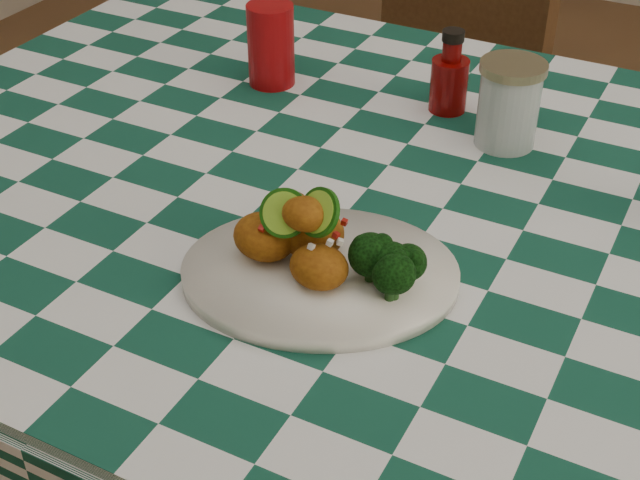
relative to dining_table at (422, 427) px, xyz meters
The scene contains 8 objects.
dining_table is the anchor object (origin of this frame).
plate 0.45m from the dining_table, 109.19° to the right, with size 0.31×0.24×0.02m, color white, non-canonical shape.
fried_chicken_pile 0.50m from the dining_table, 112.77° to the right, with size 0.14×0.10×0.09m, color #9A570E, non-canonical shape.
broccoli_side 0.48m from the dining_table, 88.64° to the right, with size 0.07×0.07×0.05m, color black, non-canonical shape.
red_tumbler 0.62m from the dining_table, 149.92° to the left, with size 0.07×0.07×0.13m, color #90070B.
ketchup_bottle 0.53m from the dining_table, 109.83° to the left, with size 0.06×0.06×0.12m, color #6E0605, non-canonical shape.
mason_jar 0.49m from the dining_table, 85.48° to the left, with size 0.09×0.09×0.12m, color #B2BCBA, non-canonical shape.
wooden_chair_left 0.79m from the dining_table, 115.97° to the left, with size 0.43×0.45×0.94m, color #472814, non-canonical shape.
Camera 1 is at (0.29, -0.89, 1.40)m, focal length 50.00 mm.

